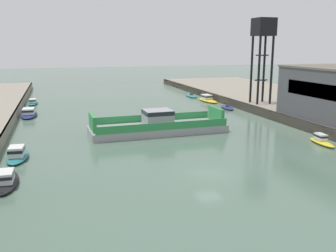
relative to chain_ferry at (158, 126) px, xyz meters
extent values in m
plane|color=#4C6656|center=(0.15, -19.28, -1.06)|extent=(400.00, 400.00, 0.00)
cube|color=#423D38|center=(-21.51, 0.72, -0.25)|extent=(0.30, 140.00, 1.64)
cube|color=#423D38|center=(21.82, 0.72, -0.25)|extent=(0.30, 140.00, 1.64)
cube|color=#939399|center=(0.00, 0.00, -0.51)|extent=(20.55, 7.42, 1.10)
cube|color=#2D8947|center=(-0.09, 3.38, 0.59)|extent=(19.55, 0.64, 1.10)
cube|color=#2D8947|center=(0.09, -3.38, 0.59)|extent=(19.55, 0.64, 1.10)
cube|color=#939399|center=(0.00, 0.00, 1.22)|extent=(4.17, 3.89, 2.38)
cube|color=black|center=(0.00, 0.00, 2.06)|extent=(4.21, 3.93, 0.60)
cube|color=#2D8947|center=(9.68, 0.26, 1.14)|extent=(0.63, 4.82, 2.20)
cube|color=#2D8947|center=(-9.68, -0.26, 1.14)|extent=(0.63, 4.82, 2.20)
ellipsoid|color=#237075|center=(-19.10, -8.04, -0.83)|extent=(2.70, 6.46, 0.46)
cube|color=silver|center=(-19.13, -8.51, -0.04)|extent=(1.73, 2.32, 1.14)
cube|color=black|center=(-19.13, -8.51, 0.11)|extent=(1.78, 2.38, 0.34)
ellipsoid|color=yellow|center=(19.82, 27.36, -0.81)|extent=(3.11, 8.11, 0.50)
cube|color=silver|center=(19.78, 27.96, -0.03)|extent=(1.96, 2.91, 1.06)
cube|color=black|center=(19.78, 27.96, 0.10)|extent=(2.02, 2.99, 0.32)
ellipsoid|color=yellow|center=(19.06, -13.07, -0.79)|extent=(1.88, 5.12, 0.54)
cube|color=silver|center=(19.10, -12.70, -0.10)|extent=(1.15, 1.84, 0.84)
cube|color=black|center=(19.10, -12.70, 0.00)|extent=(1.18, 1.89, 0.25)
ellipsoid|color=navy|center=(19.67, 16.65, -0.83)|extent=(2.44, 5.68, 0.46)
cube|color=#4C4C51|center=(19.67, 16.65, -0.35)|extent=(0.71, 0.46, 0.50)
ellipsoid|color=#237075|center=(-19.50, 35.17, -0.85)|extent=(2.25, 6.38, 0.43)
cube|color=silver|center=(-19.52, 34.70, -0.23)|extent=(1.49, 2.26, 0.82)
cube|color=black|center=(-19.52, 34.70, -0.12)|extent=(1.53, 2.33, 0.25)
ellipsoid|color=black|center=(-19.42, -16.54, -0.82)|extent=(2.25, 6.48, 0.48)
cube|color=silver|center=(-19.43, -17.03, -0.08)|extent=(1.54, 2.28, 1.01)
cube|color=black|center=(-19.43, -17.03, 0.05)|extent=(1.59, 2.34, 0.30)
ellipsoid|color=navy|center=(-19.45, 19.95, -0.81)|extent=(3.15, 8.24, 0.50)
cube|color=silver|center=(-19.48, 19.34, -0.02)|extent=(2.09, 2.92, 1.07)
cube|color=black|center=(-19.48, 19.34, 0.11)|extent=(2.15, 3.00, 0.32)
ellipsoid|color=#237075|center=(19.27, 36.90, -0.87)|extent=(3.05, 7.48, 0.39)
cube|color=#4C4C51|center=(19.27, 36.90, -0.43)|extent=(0.84, 0.48, 0.50)
cube|color=black|center=(22.14, -7.51, 5.39)|extent=(0.08, 14.00, 2.18)
cylinder|color=black|center=(23.25, 13.65, 7.12)|extent=(0.44, 0.44, 13.09)
cylinder|color=black|center=(26.06, 13.65, 7.12)|extent=(0.44, 0.44, 13.09)
cylinder|color=black|center=(23.25, 10.83, 7.12)|extent=(0.44, 0.44, 13.09)
cylinder|color=black|center=(26.06, 10.83, 7.12)|extent=(0.44, 0.44, 13.09)
cube|color=black|center=(24.65, 12.24, 5.15)|extent=(2.81, 0.20, 0.20)
cube|color=black|center=(24.65, 12.24, 5.15)|extent=(0.20, 2.81, 0.20)
cube|color=black|center=(24.65, 12.24, 10.00)|extent=(2.81, 0.20, 0.20)
cube|color=black|center=(24.65, 12.24, 10.00)|extent=(0.20, 2.81, 0.20)
cube|color=black|center=(24.65, 12.24, 15.35)|extent=(3.66, 3.66, 3.37)
camera|label=1|loc=(-14.39, -52.36, 11.75)|focal=39.37mm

